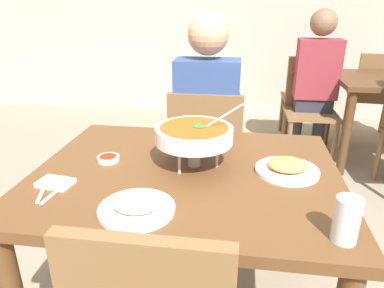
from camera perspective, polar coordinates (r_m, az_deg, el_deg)
name	(u,v)px	position (r m, az deg, el deg)	size (l,w,h in m)	color
dining_table_main	(187,196)	(1.42, -0.88, -8.39)	(1.16, 0.93, 0.76)	brown
chair_diner_main	(206,153)	(2.15, 2.32, -1.47)	(0.44, 0.44, 0.90)	brown
diner_main	(208,114)	(2.10, 2.51, 4.80)	(0.40, 0.45, 1.31)	#2D2D38
curry_bowl	(194,135)	(1.36, 0.35, 1.47)	(0.33, 0.30, 0.26)	silver
rice_plate	(137,206)	(1.12, -8.90, -9.75)	(0.24, 0.24, 0.06)	white
appetizer_plate	(287,168)	(1.39, 15.05, -3.68)	(0.24, 0.24, 0.06)	white
sauce_dish	(108,158)	(1.48, -13.29, -2.27)	(0.09, 0.09, 0.02)	white
napkin_folded	(55,183)	(1.35, -21.08, -5.84)	(0.12, 0.08, 0.02)	white
fork_utensil	(43,190)	(1.33, -22.82, -6.88)	(0.01, 0.17, 0.01)	silver
spoon_utensil	(57,191)	(1.30, -20.92, -7.12)	(0.01, 0.17, 0.01)	silver
drink_glass	(346,222)	(1.06, 23.51, -11.43)	(0.07, 0.07, 0.13)	silver
chair_bg_left	(310,103)	(3.40, 18.39, 6.33)	(0.45, 0.45, 0.90)	brown
chair_bg_right	(315,91)	(3.86, 19.16, 8.04)	(0.45, 0.45, 0.90)	brown
chair_bg_corner	(375,92)	(4.05, 27.33, 7.41)	(0.49, 0.49, 0.90)	brown
patron_bg_left	(316,77)	(3.34, 19.23, 10.16)	(0.40, 0.45, 1.31)	#2D2D38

